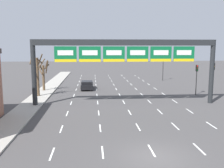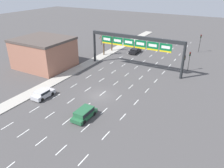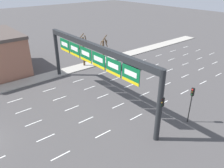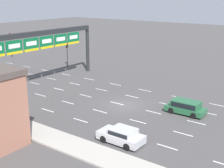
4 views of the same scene
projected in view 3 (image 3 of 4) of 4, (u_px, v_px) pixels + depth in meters
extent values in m
cube|color=white|center=(15.00, 101.00, 29.62)|extent=(0.12, 2.00, 0.01)
cube|color=white|center=(49.00, 90.00, 32.47)|extent=(0.12, 2.00, 0.01)
cube|color=white|center=(78.00, 81.00, 35.32)|extent=(0.12, 2.00, 0.01)
cube|color=white|center=(103.00, 73.00, 38.16)|extent=(0.12, 2.00, 0.01)
cube|color=white|center=(124.00, 66.00, 41.01)|extent=(0.12, 2.00, 0.01)
cube|color=white|center=(142.00, 60.00, 43.85)|extent=(0.12, 2.00, 0.01)
cube|color=white|center=(159.00, 55.00, 46.70)|extent=(0.12, 2.00, 0.01)
cube|color=white|center=(173.00, 51.00, 49.55)|extent=(0.12, 2.00, 0.01)
cube|color=white|center=(186.00, 47.00, 52.39)|extent=(0.12, 2.00, 0.01)
cube|color=white|center=(24.00, 111.00, 27.33)|extent=(0.12, 2.00, 0.01)
cube|color=white|center=(60.00, 98.00, 30.18)|extent=(0.12, 2.00, 0.01)
cube|color=white|center=(90.00, 88.00, 33.02)|extent=(0.12, 2.00, 0.01)
cube|color=white|center=(115.00, 79.00, 35.87)|extent=(0.12, 2.00, 0.01)
cube|color=white|center=(137.00, 72.00, 38.72)|extent=(0.12, 2.00, 0.01)
cube|color=white|center=(155.00, 65.00, 41.56)|extent=(0.12, 2.00, 0.01)
cube|color=white|center=(171.00, 59.00, 44.41)|extent=(0.12, 2.00, 0.01)
cube|color=white|center=(186.00, 54.00, 47.26)|extent=(0.12, 2.00, 0.01)
cube|color=white|center=(198.00, 50.00, 50.10)|extent=(0.12, 2.00, 0.01)
cube|color=white|center=(34.00, 123.00, 25.04)|extent=(0.12, 2.00, 0.01)
cube|color=white|center=(72.00, 108.00, 27.89)|extent=(0.12, 2.00, 0.01)
cube|color=white|center=(103.00, 96.00, 30.73)|extent=(0.12, 2.00, 0.01)
cube|color=white|center=(129.00, 86.00, 33.58)|extent=(0.12, 2.00, 0.01)
cube|color=white|center=(151.00, 77.00, 36.43)|extent=(0.12, 2.00, 0.01)
cube|color=white|center=(169.00, 70.00, 39.27)|extent=(0.12, 2.00, 0.01)
cube|color=white|center=(185.00, 64.00, 42.12)|extent=(0.12, 2.00, 0.01)
cube|color=white|center=(199.00, 58.00, 44.97)|extent=(0.12, 2.00, 0.01)
cube|color=white|center=(212.00, 54.00, 47.81)|extent=(0.12, 2.00, 0.01)
cube|color=white|center=(46.00, 138.00, 22.75)|extent=(0.12, 2.00, 0.01)
cube|color=white|center=(86.00, 120.00, 25.60)|extent=(0.12, 2.00, 0.01)
cube|color=white|center=(118.00, 106.00, 28.44)|extent=(0.12, 2.00, 0.01)
cube|color=white|center=(145.00, 94.00, 31.29)|extent=(0.12, 2.00, 0.01)
cube|color=white|center=(167.00, 84.00, 34.14)|extent=(0.12, 2.00, 0.01)
cube|color=white|center=(185.00, 76.00, 36.98)|extent=(0.12, 2.00, 0.01)
cube|color=white|center=(201.00, 69.00, 39.83)|extent=(0.12, 2.00, 0.01)
cube|color=white|center=(215.00, 63.00, 42.67)|extent=(0.12, 2.00, 0.01)
cube|color=white|center=(61.00, 156.00, 20.46)|extent=(0.12, 2.00, 0.01)
cube|color=white|center=(103.00, 134.00, 23.31)|extent=(0.12, 2.00, 0.01)
cube|color=white|center=(136.00, 117.00, 26.15)|extent=(0.12, 2.00, 0.01)
cube|color=white|center=(163.00, 103.00, 29.00)|extent=(0.12, 2.00, 0.01)
cube|color=white|center=(185.00, 92.00, 31.84)|extent=(0.12, 2.00, 0.01)
cube|color=white|center=(203.00, 82.00, 34.69)|extent=(0.12, 2.00, 0.01)
cube|color=white|center=(219.00, 75.00, 37.54)|extent=(0.12, 2.00, 0.01)
cylinder|color=#232628|center=(57.00, 53.00, 35.74)|extent=(0.56, 0.56, 7.78)
cylinder|color=#232628|center=(159.00, 107.00, 20.88)|extent=(0.56, 0.56, 7.78)
cube|color=#232628|center=(94.00, 46.00, 26.75)|extent=(21.40, 0.60, 0.70)
cube|color=#0C6033|center=(65.00, 45.00, 31.99)|extent=(2.54, 0.08, 1.78)
cube|color=white|center=(64.00, 44.00, 31.89)|extent=(1.78, 0.02, 0.57)
cube|color=yellow|center=(65.00, 50.00, 32.28)|extent=(2.49, 0.02, 0.32)
cube|color=#0C6033|center=(75.00, 50.00, 30.05)|extent=(2.54, 0.08, 1.78)
cube|color=white|center=(74.00, 49.00, 29.96)|extent=(1.78, 0.02, 0.57)
cube|color=yellow|center=(75.00, 55.00, 30.35)|extent=(2.49, 0.02, 0.32)
cube|color=#0C6033|center=(86.00, 55.00, 28.12)|extent=(2.54, 0.08, 1.78)
cube|color=white|center=(85.00, 53.00, 28.02)|extent=(1.78, 0.02, 0.57)
cube|color=yellow|center=(86.00, 60.00, 28.41)|extent=(2.49, 0.02, 0.32)
cube|color=#0C6033|center=(98.00, 60.00, 26.18)|extent=(2.54, 0.08, 1.78)
cube|color=white|center=(98.00, 59.00, 26.08)|extent=(1.78, 0.02, 0.57)
cube|color=yellow|center=(98.00, 66.00, 26.48)|extent=(2.49, 0.02, 0.32)
cube|color=#0C6033|center=(113.00, 67.00, 24.25)|extent=(2.54, 0.08, 1.78)
cube|color=white|center=(113.00, 66.00, 24.15)|extent=(1.78, 0.02, 0.57)
cube|color=yellow|center=(113.00, 73.00, 24.54)|extent=(2.49, 0.02, 0.32)
cube|color=#0C6033|center=(131.00, 75.00, 22.31)|extent=(2.54, 0.08, 1.78)
cube|color=white|center=(130.00, 73.00, 22.21)|extent=(1.78, 0.02, 0.57)
cube|color=yellow|center=(130.00, 81.00, 22.60)|extent=(2.49, 0.02, 0.32)
cube|color=black|center=(132.00, 66.00, 39.73)|extent=(1.92, 4.74, 0.73)
cube|color=black|center=(131.00, 63.00, 39.31)|extent=(1.77, 2.46, 0.45)
cube|color=black|center=(131.00, 63.00, 39.31)|extent=(1.81, 2.27, 0.32)
cylinder|color=black|center=(134.00, 64.00, 41.25)|extent=(0.22, 0.66, 0.66)
cylinder|color=black|center=(141.00, 66.00, 40.04)|extent=(0.22, 0.66, 0.66)
cylinder|color=black|center=(123.00, 67.00, 39.63)|extent=(0.22, 0.66, 0.66)
cylinder|color=black|center=(130.00, 70.00, 38.42)|extent=(0.22, 0.66, 0.66)
cylinder|color=black|center=(190.00, 109.00, 24.54)|extent=(0.12, 0.12, 3.47)
cube|color=black|center=(193.00, 92.00, 23.58)|extent=(0.30, 0.24, 0.90)
sphere|color=red|center=(193.00, 90.00, 23.37)|extent=(0.20, 0.20, 0.20)
sphere|color=#412F0C|center=(192.00, 92.00, 23.50)|extent=(0.20, 0.20, 0.20)
sphere|color=#0E3515|center=(192.00, 95.00, 23.64)|extent=(0.20, 0.20, 0.20)
cylinder|color=black|center=(160.00, 123.00, 21.59)|extent=(0.12, 0.12, 4.10)
cube|color=black|center=(162.00, 102.00, 20.49)|extent=(0.30, 0.24, 0.90)
sphere|color=#3D0E0C|center=(162.00, 99.00, 20.29)|extent=(0.20, 0.20, 0.20)
sphere|color=gold|center=(162.00, 102.00, 20.42)|extent=(0.20, 0.20, 0.20)
sphere|color=#0E3515|center=(161.00, 105.00, 20.55)|extent=(0.20, 0.20, 0.20)
cylinder|color=brown|center=(103.00, 50.00, 42.94)|extent=(0.38, 0.38, 3.94)
cylinder|color=brown|center=(106.00, 42.00, 42.01)|extent=(0.78, 1.27, 2.04)
cylinder|color=brown|center=(104.00, 39.00, 42.44)|extent=(1.14, 0.82, 1.63)
cylinder|color=brown|center=(106.00, 40.00, 41.84)|extent=(0.72, 1.16, 1.45)
cylinder|color=brown|center=(106.00, 42.00, 42.35)|extent=(1.29, 0.81, 1.13)
cylinder|color=brown|center=(101.00, 45.00, 42.53)|extent=(0.85, 0.97, 1.11)
cylinder|color=brown|center=(84.00, 52.00, 39.94)|extent=(0.38, 0.38, 5.32)
cylinder|color=brown|center=(81.00, 45.00, 39.64)|extent=(0.67, 1.28, 1.93)
cylinder|color=brown|center=(84.00, 45.00, 38.99)|extent=(0.29, 1.13, 0.87)
cylinder|color=brown|center=(83.00, 40.00, 38.52)|extent=(0.81, 0.95, 0.89)
cylinder|color=brown|center=(80.00, 37.00, 39.38)|extent=(0.23, 1.67, 1.40)
cylinder|color=brown|center=(86.00, 39.00, 38.82)|extent=(0.93, 0.97, 1.54)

